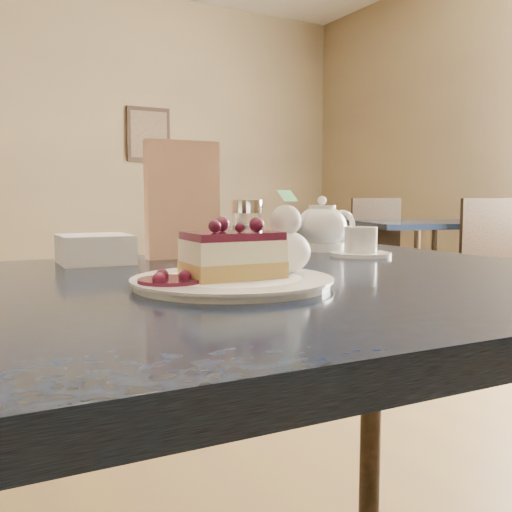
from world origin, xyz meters
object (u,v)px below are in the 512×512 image
main_table (218,337)px  bg_table_far_right (425,310)px  cheesecake_slice (232,255)px  dessert_plate (232,282)px  tea_set (329,231)px

main_table → bg_table_far_right: 3.90m
cheesecake_slice → dessert_plate: bearing=-170.3°
tea_set → main_table: bearing=-145.0°
dessert_plate → cheesecake_slice: (0.00, 0.00, 0.04)m
dessert_plate → main_table: bearing=87.4°
main_table → tea_set: bearing=37.6°
main_table → cheesecake_slice: (-0.00, -0.06, 0.13)m
dessert_plate → cheesecake_slice: cheesecake_slice is taller
cheesecake_slice → main_table: bearing=90.0°
main_table → cheesecake_slice: bearing=-90.0°
tea_set → bg_table_far_right: size_ratio=0.15×
cheesecake_slice → bg_table_far_right: bearing=42.6°
tea_set → bg_table_far_right: tea_set is taller
tea_set → bg_table_far_right: 3.41m
main_table → cheesecake_slice: cheesecake_slice is taller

